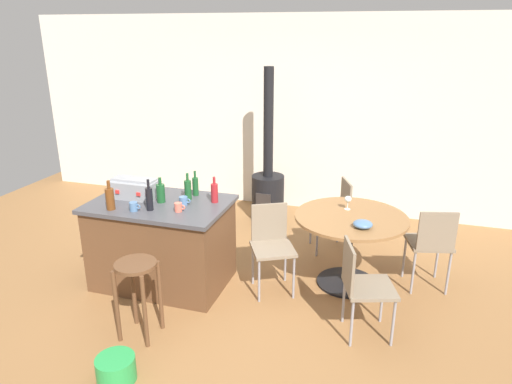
# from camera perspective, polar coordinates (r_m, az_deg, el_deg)

# --- Properties ---
(ground_plane) EXTENTS (8.80, 8.80, 0.00)m
(ground_plane) POSITION_cam_1_polar(r_m,az_deg,el_deg) (4.68, -4.20, -12.88)
(ground_plane) COLOR olive
(back_wall) EXTENTS (8.00, 0.10, 2.70)m
(back_wall) POSITION_cam_1_polar(r_m,az_deg,el_deg) (6.67, 4.11, 9.43)
(back_wall) COLOR silver
(back_wall) RESTS_ON ground_plane
(kitchen_island) EXTENTS (1.35, 0.89, 0.88)m
(kitchen_island) POSITION_cam_1_polar(r_m,az_deg,el_deg) (4.84, -11.41, -6.10)
(kitchen_island) COLOR brown
(kitchen_island) RESTS_ON ground_plane
(wooden_stool) EXTENTS (0.35, 0.35, 0.69)m
(wooden_stool) POSITION_cam_1_polar(r_m,az_deg,el_deg) (4.04, -14.36, -10.69)
(wooden_stool) COLOR brown
(wooden_stool) RESTS_ON ground_plane
(dining_table) EXTENTS (1.11, 1.11, 0.75)m
(dining_table) POSITION_cam_1_polar(r_m,az_deg,el_deg) (4.74, 11.45, -4.84)
(dining_table) COLOR black
(dining_table) RESTS_ON ground_plane
(folding_chair_near) EXTENTS (0.54, 0.54, 0.86)m
(folding_chair_near) POSITION_cam_1_polar(r_m,az_deg,el_deg) (4.61, 1.91, -6.07)
(folding_chair_near) COLOR #7F705B
(folding_chair_near) RESTS_ON ground_plane
(folding_chair_far) EXTENTS (0.50, 0.50, 0.85)m
(folding_chair_far) POSITION_cam_1_polar(r_m,az_deg,el_deg) (4.03, 12.81, -10.75)
(folding_chair_far) COLOR #7F705B
(folding_chair_far) RESTS_ON ground_plane
(folding_chair_left) EXTENTS (0.49, 0.49, 0.88)m
(folding_chair_left) POSITION_cam_1_polar(r_m,az_deg,el_deg) (4.88, 20.68, -5.69)
(folding_chair_left) COLOR #7F705B
(folding_chair_left) RESTS_ON ground_plane
(folding_chair_right) EXTENTS (0.52, 0.52, 0.85)m
(folding_chair_right) POSITION_cam_1_polar(r_m,az_deg,el_deg) (5.50, 9.68, -2.18)
(folding_chair_right) COLOR #7F705B
(folding_chair_right) RESTS_ON ground_plane
(wood_stove) EXTENTS (0.44, 0.45, 2.05)m
(wood_stove) POSITION_cam_1_polar(r_m,az_deg,el_deg) (6.30, 1.46, 0.85)
(wood_stove) COLOR black
(wood_stove) RESTS_ON ground_plane
(toolbox) EXTENTS (0.47, 0.26, 0.20)m
(toolbox) POSITION_cam_1_polar(r_m,az_deg,el_deg) (4.84, -14.64, 0.44)
(toolbox) COLOR gray
(toolbox) RESTS_ON kitchen_island
(bottle_0) EXTENTS (0.06, 0.06, 0.26)m
(bottle_0) POSITION_cam_1_polar(r_m,az_deg,el_deg) (4.77, -7.43, 0.74)
(bottle_0) COLOR #194C23
(bottle_0) RESTS_ON kitchen_island
(bottle_1) EXTENTS (0.06, 0.06, 0.30)m
(bottle_1) POSITION_cam_1_polar(r_m,az_deg,el_deg) (4.45, -12.94, -0.76)
(bottle_1) COLOR black
(bottle_1) RESTS_ON kitchen_island
(bottle_2) EXTENTS (0.08, 0.08, 0.28)m
(bottle_2) POSITION_cam_1_polar(r_m,az_deg,el_deg) (4.57, -17.45, -0.75)
(bottle_2) COLOR #603314
(bottle_2) RESTS_ON kitchen_island
(bottle_3) EXTENTS (0.07, 0.07, 0.27)m
(bottle_3) POSITION_cam_1_polar(r_m,az_deg,el_deg) (4.66, -8.34, 0.32)
(bottle_3) COLOR #194C23
(bottle_3) RESTS_ON kitchen_island
(bottle_4) EXTENTS (0.07, 0.07, 0.26)m
(bottle_4) POSITION_cam_1_polar(r_m,az_deg,el_deg) (4.56, -5.11, -0.06)
(bottle_4) COLOR maroon
(bottle_4) RESTS_ON kitchen_island
(bottle_5) EXTENTS (0.08, 0.08, 0.25)m
(bottle_5) POSITION_cam_1_polar(r_m,az_deg,el_deg) (4.64, -11.60, -0.08)
(bottle_5) COLOR #194C23
(bottle_5) RESTS_ON kitchen_island
(cup_0) EXTENTS (0.11, 0.08, 0.08)m
(cup_0) POSITION_cam_1_polar(r_m,az_deg,el_deg) (4.49, -14.75, -1.74)
(cup_0) COLOR #4C7099
(cup_0) RESTS_ON kitchen_island
(cup_1) EXTENTS (0.12, 0.08, 0.08)m
(cup_1) POSITION_cam_1_polar(r_m,az_deg,el_deg) (4.55, -8.86, -1.06)
(cup_1) COLOR #4C7099
(cup_1) RESTS_ON kitchen_island
(cup_2) EXTENTS (0.11, 0.07, 0.08)m
(cup_2) POSITION_cam_1_polar(r_m,az_deg,el_deg) (4.39, -9.48, -1.85)
(cup_2) COLOR #DB6651
(cup_2) RESTS_ON kitchen_island
(wine_glass) EXTENTS (0.07, 0.07, 0.14)m
(wine_glass) POSITION_cam_1_polar(r_m,az_deg,el_deg) (4.80, 11.21, -0.91)
(wine_glass) COLOR silver
(wine_glass) RESTS_ON dining_table
(serving_bowl) EXTENTS (0.18, 0.18, 0.07)m
(serving_bowl) POSITION_cam_1_polar(r_m,az_deg,el_deg) (4.41, 12.95, -3.86)
(serving_bowl) COLOR #4C7099
(serving_bowl) RESTS_ON dining_table
(plastic_bucket) EXTENTS (0.29, 0.29, 0.19)m
(plastic_bucket) POSITION_cam_1_polar(r_m,az_deg,el_deg) (3.85, -16.78, -20.05)
(plastic_bucket) COLOR green
(plastic_bucket) RESTS_ON ground_plane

